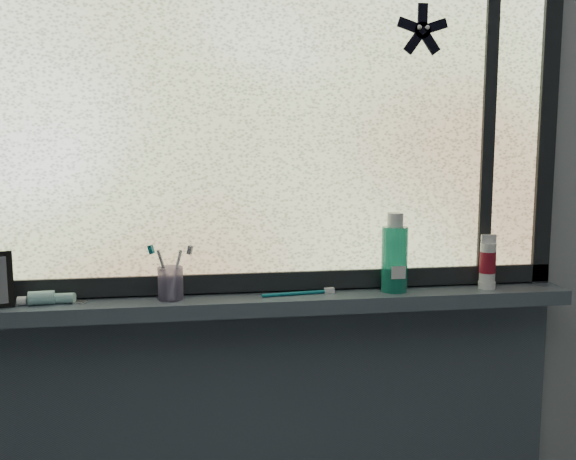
{
  "coord_description": "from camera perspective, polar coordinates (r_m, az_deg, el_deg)",
  "views": [
    {
      "loc": [
        -0.23,
        -0.42,
        1.42
      ],
      "look_at": [
        0.0,
        1.05,
        1.22
      ],
      "focal_mm": 40.0,
      "sensor_mm": 36.0,
      "label": 1
    }
  ],
  "objects": [
    {
      "name": "frame_right",
      "position": [
        1.97,
        22.01,
        10.32
      ],
      "size": [
        0.05,
        0.03,
        1.1
      ],
      "primitive_type": "cube",
      "color": "black",
      "rests_on": "wall_back"
    },
    {
      "name": "cream_tube",
      "position": [
        1.86,
        17.33,
        -2.55
      ],
      "size": [
        0.04,
        0.04,
        0.11
      ],
      "primitive_type": "cylinder",
      "rotation": [
        0.0,
        0.0,
        -0.02
      ],
      "color": "silver",
      "rests_on": "windowsill"
    },
    {
      "name": "toothbrush_lying",
      "position": [
        1.71,
        0.54,
        -5.59
      ],
      "size": [
        0.22,
        0.05,
        0.01
      ],
      "primitive_type": null,
      "rotation": [
        0.0,
        0.0,
        0.13
      ],
      "color": "#0D6C79",
      "rests_on": "windowsill"
    },
    {
      "name": "toothpaste_tube",
      "position": [
        1.72,
        -20.39,
        -5.65
      ],
      "size": [
        0.2,
        0.04,
        0.04
      ],
      "primitive_type": null,
      "rotation": [
        0.0,
        0.0,
        0.02
      ],
      "color": "white",
      "rests_on": "windowsill"
    },
    {
      "name": "mouthwash_bottle",
      "position": [
        1.76,
        9.46,
        -1.98
      ],
      "size": [
        0.08,
        0.08,
        0.18
      ],
      "primitive_type": "cylinder",
      "rotation": [
        0.0,
        0.0,
        -0.1
      ],
      "color": "#1FA483",
      "rests_on": "windowsill"
    },
    {
      "name": "window_pane",
      "position": [
        1.72,
        -1.3,
        11.34
      ],
      "size": [
        1.5,
        0.01,
        1.0
      ],
      "primitive_type": "cube",
      "color": "silver",
      "rests_on": "wall_back"
    },
    {
      "name": "starfish_sticker",
      "position": [
        1.83,
        11.85,
        16.97
      ],
      "size": [
        0.15,
        0.02,
        0.15
      ],
      "primitive_type": null,
      "color": "black",
      "rests_on": "window_pane"
    },
    {
      "name": "wall_back",
      "position": [
        1.75,
        -1.38,
        2.09
      ],
      "size": [
        3.0,
        0.01,
        2.5
      ],
      "primitive_type": "cube",
      "color": "#9EA3A8",
      "rests_on": "ground"
    },
    {
      "name": "toothbrush_cup",
      "position": [
        1.69,
        -10.4,
        -4.68
      ],
      "size": [
        0.08,
        0.08,
        0.09
      ],
      "primitive_type": "cylinder",
      "rotation": [
        0.0,
        0.0,
        -0.37
      ],
      "color": "#9D8FBE",
      "rests_on": "windowsill"
    },
    {
      "name": "frame_mullion",
      "position": [
        1.89,
        17.38,
        10.67
      ],
      "size": [
        0.03,
        0.03,
        1.0
      ],
      "primitive_type": "cube",
      "color": "black",
      "rests_on": "wall_back"
    },
    {
      "name": "frame_bottom",
      "position": [
        1.75,
        -1.24,
        -4.53
      ],
      "size": [
        1.6,
        0.03,
        0.05
      ],
      "primitive_type": "cube",
      "color": "black",
      "rests_on": "windowsill"
    },
    {
      "name": "windowsill",
      "position": [
        1.72,
        -1.02,
        -6.49
      ],
      "size": [
        1.62,
        0.14,
        0.04
      ],
      "primitive_type": "cube",
      "color": "#46515E",
      "rests_on": "wall_back"
    }
  ]
}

